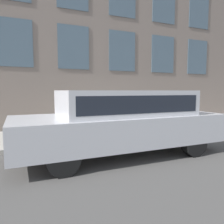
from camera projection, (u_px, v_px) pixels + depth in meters
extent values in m
plane|color=#514F4C|center=(130.00, 142.00, 7.10)|extent=(80.00, 80.00, 0.00)
cube|color=#B2ADA3|center=(112.00, 132.00, 8.42)|extent=(2.92, 60.00, 0.13)
cube|color=gray|center=(98.00, 38.00, 9.52)|extent=(0.30, 40.00, 7.88)
cube|color=#4C6070|center=(197.00, 57.00, 11.62)|extent=(0.03, 1.30, 1.77)
cube|color=#4C6070|center=(163.00, 54.00, 10.74)|extent=(0.03, 1.30, 1.77)
cube|color=#4C6070|center=(122.00, 51.00, 9.85)|extent=(0.03, 1.30, 1.77)
cube|color=#4C6070|center=(74.00, 47.00, 8.97)|extent=(0.03, 1.30, 1.77)
cube|color=#4C6070|center=(14.00, 43.00, 8.09)|extent=(0.03, 1.30, 1.77)
cube|color=#4C6070|center=(199.00, 11.00, 11.39)|extent=(0.03, 1.30, 1.77)
cube|color=#4C6070|center=(164.00, 4.00, 10.51)|extent=(0.03, 1.30, 1.77)
cylinder|color=#2D7260|center=(122.00, 134.00, 7.69)|extent=(0.35, 0.35, 0.04)
cylinder|color=#2D7260|center=(122.00, 125.00, 7.66)|extent=(0.26, 0.26, 0.67)
sphere|color=#2C5D50|center=(122.00, 115.00, 7.63)|extent=(0.27, 0.27, 0.27)
cylinder|color=black|center=(122.00, 113.00, 7.62)|extent=(0.09, 0.09, 0.11)
cylinder|color=#2D7260|center=(127.00, 122.00, 7.73)|extent=(0.09, 0.10, 0.09)
cylinder|color=#2D7260|center=(117.00, 123.00, 7.58)|extent=(0.09, 0.10, 0.09)
cylinder|color=navy|center=(103.00, 124.00, 7.75)|extent=(0.10, 0.10, 0.68)
cylinder|color=navy|center=(101.00, 124.00, 7.88)|extent=(0.10, 0.10, 0.68)
cube|color=#268C4C|center=(102.00, 107.00, 7.75)|extent=(0.19, 0.13, 0.51)
cylinder|color=#268C4C|center=(103.00, 107.00, 7.63)|extent=(0.08, 0.08, 0.49)
cylinder|color=#268C4C|center=(101.00, 107.00, 7.87)|extent=(0.08, 0.08, 0.49)
sphere|color=tan|center=(102.00, 97.00, 7.72)|extent=(0.23, 0.23, 0.23)
cylinder|color=black|center=(63.00, 160.00, 4.20)|extent=(0.24, 0.65, 0.65)
cylinder|color=black|center=(50.00, 141.00, 5.80)|extent=(0.24, 0.65, 0.65)
cylinder|color=black|center=(194.00, 143.00, 5.50)|extent=(0.24, 0.65, 0.65)
cylinder|color=black|center=(154.00, 132.00, 7.11)|extent=(0.24, 0.65, 0.65)
cube|color=silver|center=(120.00, 129.00, 5.62)|extent=(2.00, 5.31, 0.71)
cube|color=silver|center=(125.00, 103.00, 5.61)|extent=(1.76, 3.29, 0.62)
cube|color=#1E232D|center=(125.00, 103.00, 5.61)|extent=(1.77, 3.03, 0.40)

